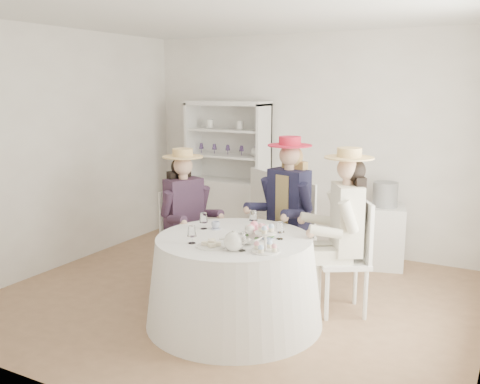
% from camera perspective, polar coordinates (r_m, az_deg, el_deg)
% --- Properties ---
extents(ground, '(4.50, 4.50, 0.00)m').
position_cam_1_polar(ground, '(5.39, -0.52, -11.21)').
color(ground, '#8B6545').
rests_on(ground, ground).
extents(ceiling, '(4.50, 4.50, 0.00)m').
position_cam_1_polar(ceiling, '(5.02, -0.57, 18.60)').
color(ceiling, white).
rests_on(ceiling, wall_back).
extents(wall_back, '(4.50, 0.00, 4.50)m').
position_cam_1_polar(wall_back, '(6.83, 7.64, 5.21)').
color(wall_back, silver).
rests_on(wall_back, ground).
extents(wall_front, '(4.50, 0.00, 4.50)m').
position_cam_1_polar(wall_front, '(3.44, -16.88, -1.10)').
color(wall_front, silver).
rests_on(wall_front, ground).
extents(wall_left, '(0.00, 4.50, 4.50)m').
position_cam_1_polar(wall_left, '(6.42, -18.46, 4.34)').
color(wall_left, silver).
rests_on(wall_left, ground).
extents(tea_table, '(1.55, 1.55, 0.78)m').
position_cam_1_polar(tea_table, '(4.74, -0.62, -9.38)').
color(tea_table, white).
rests_on(tea_table, ground).
extents(hutch, '(1.24, 0.77, 1.87)m').
position_cam_1_polar(hutch, '(7.18, -1.22, 0.04)').
color(hutch, silver).
rests_on(hutch, ground).
extents(side_table, '(0.56, 0.56, 0.71)m').
position_cam_1_polar(side_table, '(6.38, 15.01, -4.61)').
color(side_table, silver).
rests_on(side_table, ground).
extents(hatbox, '(0.36, 0.36, 0.28)m').
position_cam_1_polar(hatbox, '(6.27, 15.24, -0.24)').
color(hatbox, black).
rests_on(hatbox, side_table).
extents(guest_left, '(0.61, 0.55, 1.44)m').
position_cam_1_polar(guest_left, '(5.47, -5.88, -1.95)').
color(guest_left, silver).
rests_on(guest_left, ground).
extents(guest_mid, '(0.59, 0.63, 1.56)m').
position_cam_1_polar(guest_mid, '(5.44, 5.08, -1.23)').
color(guest_mid, silver).
rests_on(guest_mid, ground).
extents(guest_right, '(0.65, 0.61, 1.53)m').
position_cam_1_polar(guest_right, '(4.88, 10.99, -3.14)').
color(guest_right, silver).
rests_on(guest_right, ground).
extents(spare_chair, '(0.61, 0.61, 1.06)m').
position_cam_1_polar(spare_chair, '(6.63, 3.02, -1.73)').
color(spare_chair, silver).
rests_on(spare_chair, ground).
extents(teacup_a, '(0.09, 0.09, 0.06)m').
position_cam_1_polar(teacup_a, '(4.87, -2.62, -3.63)').
color(teacup_a, white).
rests_on(teacup_a, tea_table).
extents(teacup_b, '(0.08, 0.08, 0.07)m').
position_cam_1_polar(teacup_b, '(4.79, 1.58, -3.84)').
color(teacup_b, white).
rests_on(teacup_b, tea_table).
extents(teacup_c, '(0.09, 0.09, 0.07)m').
position_cam_1_polar(teacup_c, '(4.56, 3.01, -4.62)').
color(teacup_c, white).
rests_on(teacup_c, tea_table).
extents(flower_bowl, '(0.26, 0.26, 0.06)m').
position_cam_1_polar(flower_bowl, '(4.44, 0.98, -5.12)').
color(flower_bowl, white).
rests_on(flower_bowl, tea_table).
extents(flower_arrangement, '(0.20, 0.19, 0.07)m').
position_cam_1_polar(flower_arrangement, '(4.50, 2.00, -4.07)').
color(flower_arrangement, pink).
rests_on(flower_arrangement, tea_table).
extents(table_teapot, '(0.23, 0.16, 0.17)m').
position_cam_1_polar(table_teapot, '(4.24, -0.63, -5.30)').
color(table_teapot, white).
rests_on(table_teapot, tea_table).
extents(sandwich_plate, '(0.24, 0.24, 0.05)m').
position_cam_1_polar(sandwich_plate, '(4.35, -3.06, -5.69)').
color(sandwich_plate, white).
rests_on(sandwich_plate, tea_table).
extents(cupcake_stand, '(0.23, 0.23, 0.21)m').
position_cam_1_polar(cupcake_stand, '(4.21, 2.72, -5.34)').
color(cupcake_stand, white).
rests_on(cupcake_stand, tea_table).
extents(stemware_set, '(0.83, 0.80, 0.15)m').
position_cam_1_polar(stemware_set, '(4.60, -0.63, -3.94)').
color(stemware_set, white).
rests_on(stemware_set, tea_table).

